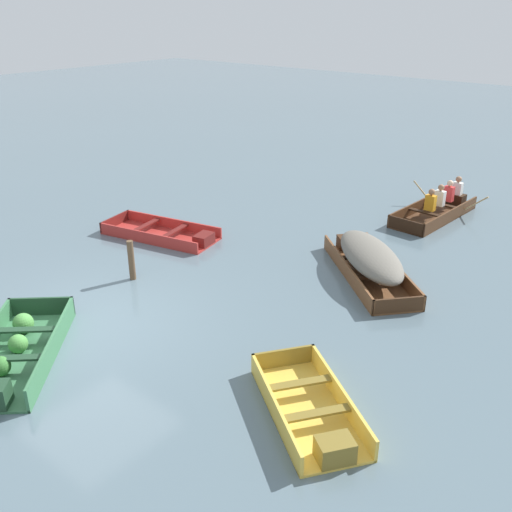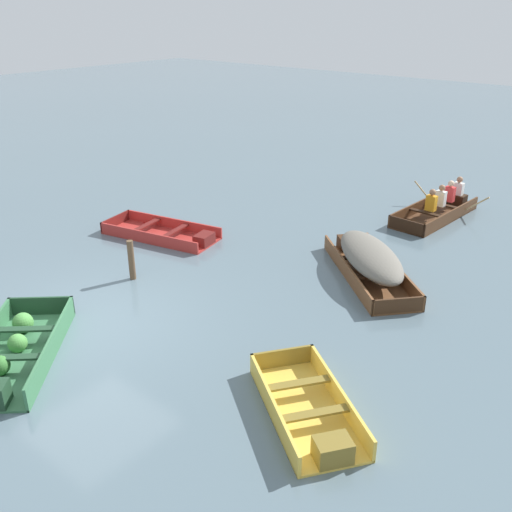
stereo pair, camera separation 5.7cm
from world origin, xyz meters
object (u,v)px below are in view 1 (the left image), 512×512
dinghy_green_foreground (16,353)px  mooring_post (131,260)px  skiff_yellow_mid_moored (311,411)px  skiff_wooden_brown_near_moored (370,258)px  rowboat_dark_varnish_with_crew (438,208)px  skiff_red_far_moored (165,234)px

dinghy_green_foreground → mooring_post: bearing=105.9°
mooring_post → skiff_yellow_mid_moored: bearing=-13.0°
mooring_post → skiff_wooden_brown_near_moored: bearing=41.3°
skiff_wooden_brown_near_moored → rowboat_dark_varnish_with_crew: rowboat_dark_varnish_with_crew is taller
dinghy_green_foreground → skiff_yellow_mid_moored: (4.77, 2.01, -0.03)m
skiff_yellow_mid_moored → mooring_post: mooring_post is taller
dinghy_green_foreground → mooring_post: size_ratio=3.29×
skiff_wooden_brown_near_moored → mooring_post: size_ratio=3.63×
dinghy_green_foreground → skiff_red_far_moored: 5.91m
skiff_yellow_mid_moored → rowboat_dark_varnish_with_crew: 9.88m
dinghy_green_foreground → mooring_post: 3.48m
skiff_red_far_moored → mooring_post: bearing=-58.5°
rowboat_dark_varnish_with_crew → mooring_post: bearing=-113.1°
skiff_wooden_brown_near_moored → rowboat_dark_varnish_with_crew: bearing=95.2°
mooring_post → skiff_red_far_moored: bearing=121.5°
skiff_yellow_mid_moored → skiff_red_far_moored: (-7.02, 3.45, -0.03)m
skiff_wooden_brown_near_moored → rowboat_dark_varnish_with_crew: size_ratio=1.02×
skiff_yellow_mid_moored → rowboat_dark_varnish_with_crew: rowboat_dark_varnish_with_crew is taller
skiff_wooden_brown_near_moored → skiff_yellow_mid_moored: 5.14m
skiff_yellow_mid_moored → skiff_wooden_brown_near_moored: bearing=109.7°
rowboat_dark_varnish_with_crew → skiff_yellow_mid_moored: bearing=-77.3°
skiff_yellow_mid_moored → rowboat_dark_varnish_with_crew: size_ratio=0.80×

